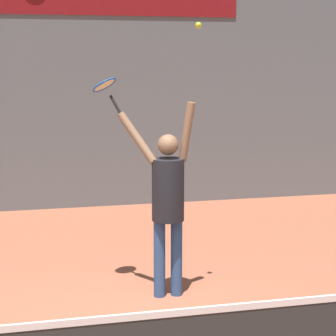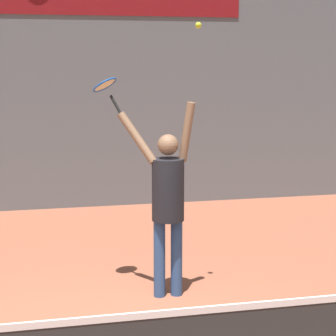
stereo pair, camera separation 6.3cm
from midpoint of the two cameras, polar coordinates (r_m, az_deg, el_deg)
name	(u,v)px [view 2 (the right image)]	position (r m, az deg, el deg)	size (l,w,h in m)	color
back_wall	(74,68)	(10.89, -8.64, 9.28)	(18.00, 0.10, 5.00)	slate
tennis_player	(168,197)	(6.70, 0.23, -2.70)	(0.84, 0.49, 2.19)	#2D4C7F
tennis_racket	(106,87)	(6.80, -5.59, 7.59)	(0.39, 0.39, 0.41)	black
tennis_ball	(198,25)	(6.50, 3.15, 13.23)	(0.07, 0.07, 0.07)	#CCDB2D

